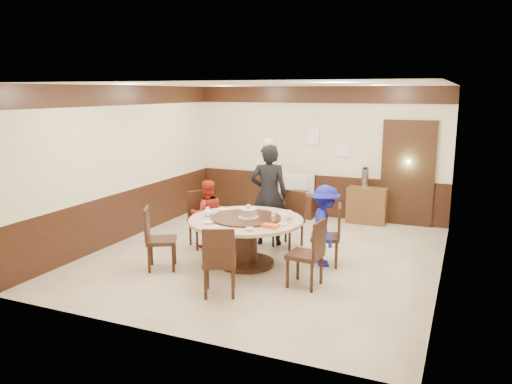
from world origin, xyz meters
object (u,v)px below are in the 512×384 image
at_px(shrimp_platter, 271,227).
at_px(thermos, 365,178).
at_px(birthday_cake, 248,213).
at_px(person_red, 207,214).
at_px(person_blue, 325,226).
at_px(tv_stand, 296,205).
at_px(banquet_table, 246,232).
at_px(person_standing, 269,195).
at_px(side_cabinet, 367,205).
at_px(television, 296,184).

distance_m(shrimp_platter, thermos, 3.76).
bearing_deg(birthday_cake, thermos, 70.92).
relative_size(person_red, person_blue, 0.93).
xyz_separation_m(person_blue, tv_stand, (-1.43, 2.80, -0.39)).
height_order(person_red, tv_stand, person_red).
relative_size(banquet_table, tv_stand, 2.10).
xyz_separation_m(person_standing, person_blue, (1.22, -0.67, -0.27)).
height_order(person_blue, side_cabinet, person_blue).
bearing_deg(tv_stand, shrimp_platter, -76.87).
distance_m(person_blue, side_cabinet, 2.84).
distance_m(person_standing, person_blue, 1.42).
bearing_deg(banquet_table, shrimp_platter, -34.10).
xyz_separation_m(birthday_cake, television, (-0.34, 3.29, -0.13)).
height_order(banquet_table, side_cabinet, banquet_table).
distance_m(tv_stand, side_cabinet, 1.56).
relative_size(person_red, thermos, 3.14).
bearing_deg(shrimp_platter, thermos, 80.37).
relative_size(shrimp_platter, side_cabinet, 0.38).
bearing_deg(person_standing, thermos, -139.19).
bearing_deg(birthday_cake, tv_stand, 95.81).
distance_m(banquet_table, person_blue, 1.24).
bearing_deg(side_cabinet, person_red, -129.52).
bearing_deg(tv_stand, television, 0.00).
xyz_separation_m(banquet_table, television, (-0.29, 3.29, 0.19)).
bearing_deg(television, person_standing, 85.91).
relative_size(person_red, tv_stand, 1.40).
xyz_separation_m(banquet_table, person_standing, (-0.08, 1.16, 0.37)).
distance_m(banquet_table, side_cabinet, 3.55).
bearing_deg(shrimp_platter, person_standing, 112.77).
bearing_deg(television, person_red, 65.59).
height_order(birthday_cake, side_cabinet, birthday_cake).
xyz_separation_m(person_blue, birthday_cake, (-1.09, -0.49, 0.21)).
bearing_deg(person_blue, birthday_cake, 91.03).
bearing_deg(tv_stand, person_red, -104.72).
bearing_deg(person_red, birthday_cake, 115.28).
distance_m(person_red, tv_stand, 2.83).
relative_size(person_blue, side_cabinet, 1.60).
xyz_separation_m(shrimp_platter, thermos, (0.63, 3.70, 0.16)).
xyz_separation_m(banquet_table, tv_stand, (-0.29, 3.29, -0.28)).
distance_m(person_standing, person_red, 1.13).
height_order(birthday_cake, tv_stand, birthday_cake).
relative_size(birthday_cake, shrimp_platter, 1.05).
xyz_separation_m(tv_stand, television, (0.00, 0.00, 0.47)).
relative_size(tv_stand, side_cabinet, 1.06).
distance_m(tv_stand, thermos, 1.64).
bearing_deg(television, birthday_cake, 86.12).
relative_size(tv_stand, television, 1.09).
xyz_separation_m(birthday_cake, shrimp_platter, (0.52, -0.38, -0.07)).
height_order(shrimp_platter, television, television).
height_order(person_standing, person_red, person_standing).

